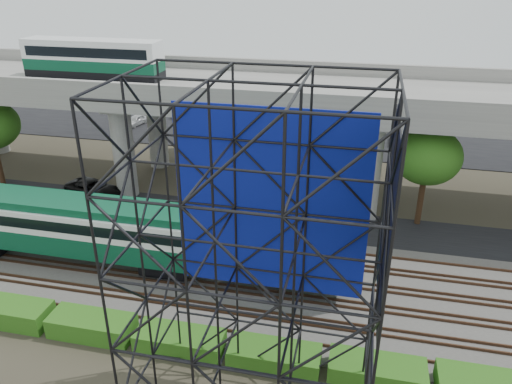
# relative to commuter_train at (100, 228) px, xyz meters

# --- Properties ---
(ground) EXTENTS (140.00, 140.00, 0.00)m
(ground) POSITION_rel_commuter_train_xyz_m (6.58, -2.00, -2.88)
(ground) COLOR #474233
(ground) RESTS_ON ground
(ballast_bed) EXTENTS (90.00, 12.00, 0.20)m
(ballast_bed) POSITION_rel_commuter_train_xyz_m (6.58, 0.00, -2.78)
(ballast_bed) COLOR slate
(ballast_bed) RESTS_ON ground
(service_road) EXTENTS (90.00, 5.00, 0.08)m
(service_road) POSITION_rel_commuter_train_xyz_m (6.58, 8.50, -2.84)
(service_road) COLOR black
(service_road) RESTS_ON ground
(parking_lot) EXTENTS (90.00, 18.00, 0.08)m
(parking_lot) POSITION_rel_commuter_train_xyz_m (6.58, 32.00, -2.84)
(parking_lot) COLOR black
(parking_lot) RESTS_ON ground
(harbor_water) EXTENTS (140.00, 40.00, 0.03)m
(harbor_water) POSITION_rel_commuter_train_xyz_m (6.58, 54.00, -2.87)
(harbor_water) COLOR #476475
(harbor_water) RESTS_ON ground
(rail_tracks) EXTENTS (90.00, 9.52, 0.16)m
(rail_tracks) POSITION_rel_commuter_train_xyz_m (6.58, -0.00, -2.60)
(rail_tracks) COLOR #472D1E
(rail_tracks) RESTS_ON ballast_bed
(commuter_train) EXTENTS (29.30, 3.06, 4.30)m
(commuter_train) POSITION_rel_commuter_train_xyz_m (0.00, 0.00, 0.00)
(commuter_train) COLOR black
(commuter_train) RESTS_ON rail_tracks
(overpass) EXTENTS (80.00, 12.00, 12.40)m
(overpass) POSITION_rel_commuter_train_xyz_m (5.58, 14.00, 5.33)
(overpass) COLOR #9E9B93
(overpass) RESTS_ON ground
(scaffold_tower) EXTENTS (9.36, 6.36, 15.00)m
(scaffold_tower) POSITION_rel_commuter_train_xyz_m (12.42, -9.98, 4.59)
(scaffold_tower) COLOR black
(scaffold_tower) RESTS_ON ground
(hedge_strip) EXTENTS (34.60, 1.80, 1.20)m
(hedge_strip) POSITION_rel_commuter_train_xyz_m (7.59, -6.30, -2.32)
(hedge_strip) COLOR #2C5C15
(hedge_strip) RESTS_ON ground
(trees) EXTENTS (40.94, 16.94, 7.69)m
(trees) POSITION_rel_commuter_train_xyz_m (1.92, 14.17, 2.69)
(trees) COLOR #382314
(trees) RESTS_ON ground
(suv) EXTENTS (5.58, 3.77, 1.42)m
(suv) POSITION_rel_commuter_train_xyz_m (-6.09, 9.44, -2.09)
(suv) COLOR black
(suv) RESTS_ON service_road
(parked_cars) EXTENTS (36.00, 9.62, 1.30)m
(parked_cars) POSITION_rel_commuter_train_xyz_m (7.56, 31.73, -2.19)
(parked_cars) COLOR silver
(parked_cars) RESTS_ON parking_lot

